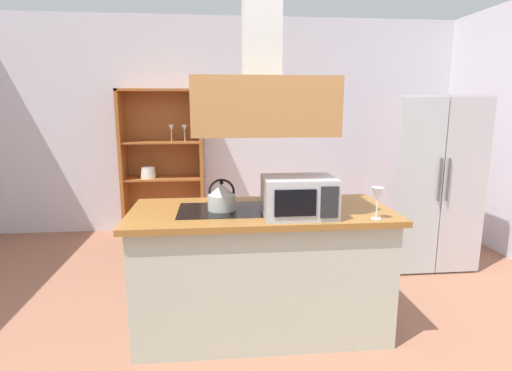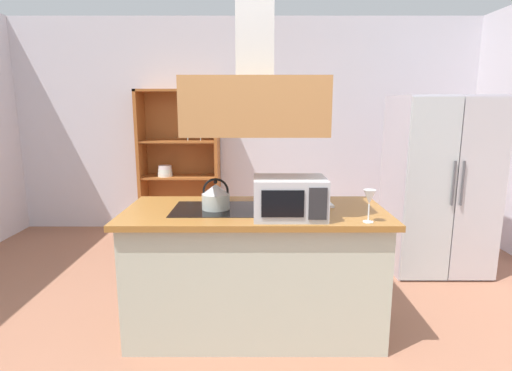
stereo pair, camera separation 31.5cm
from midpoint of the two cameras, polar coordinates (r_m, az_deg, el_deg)
name	(u,v)px [view 2 (the right image)]	position (r m, az deg, el deg)	size (l,w,h in m)	color
ground_plane	(236,359)	(2.85, 0.59, -23.29)	(7.80, 7.80, 0.00)	#956149
wall_back	(247,126)	(5.35, 0.37, 8.34)	(6.00, 0.12, 2.70)	silver
kitchen_island	(256,269)	(2.98, 3.08, -11.73)	(1.81, 0.82, 0.90)	#B0B9A5
range_hood	(256,88)	(2.75, 3.36, 13.51)	(0.90, 0.70, 1.28)	#B17843
refrigerator	(439,185)	(4.41, 26.20, 0.10)	(0.90, 0.77, 1.71)	#BAB4C1
dish_cabinet	(181,170)	(5.26, -8.77, 2.14)	(1.00, 0.40, 1.81)	#A55A26
kettle	(217,196)	(2.81, -2.36, -1.56)	(0.19, 0.19, 0.22)	#B6BFB5
cutting_board	(308,203)	(3.01, 10.35, -2.49)	(0.34, 0.24, 0.02)	white
microwave	(291,198)	(2.63, 8.31, -1.73)	(0.46, 0.35, 0.26)	#B7BABF
wine_glass_on_counter	(370,198)	(2.62, 19.13, -1.77)	(0.08, 0.08, 0.21)	silver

